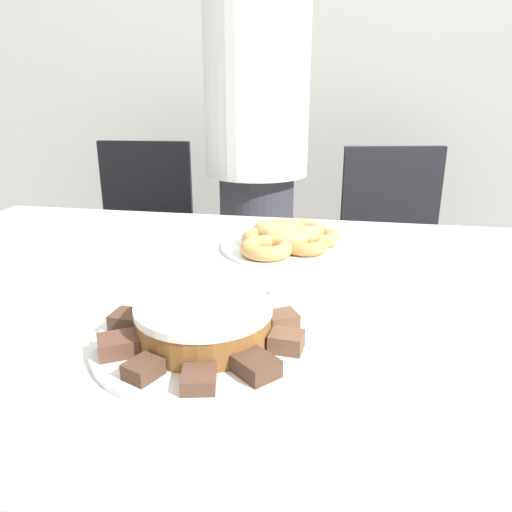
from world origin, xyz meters
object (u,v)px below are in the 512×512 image
at_px(person_standing, 257,160).
at_px(office_chair_left, 141,257).
at_px(plate_cake, 205,341).
at_px(frosted_cake, 204,321).
at_px(office_chair_right, 396,273).
at_px(plate_donuts, 288,246).

distance_m(person_standing, office_chair_left, 0.73).
bearing_deg(plate_cake, frosted_cake, 0.00).
xyz_separation_m(person_standing, office_chair_right, (0.52, 0.21, -0.45)).
xyz_separation_m(plate_donuts, frosted_cake, (-0.07, -0.48, 0.03)).
bearing_deg(office_chair_left, office_chair_right, -5.44).
bearing_deg(person_standing, plate_donuts, -72.44).
xyz_separation_m(person_standing, plate_donuts, (0.17, -0.55, -0.12)).
bearing_deg(person_standing, plate_cake, -84.23).
height_order(office_chair_right, frosted_cake, office_chair_right).
height_order(office_chair_left, plate_cake, office_chair_left).
xyz_separation_m(office_chair_left, plate_donuts, (0.71, -0.76, 0.33)).
distance_m(office_chair_right, frosted_cake, 1.36).
distance_m(person_standing, frosted_cake, 1.04).
bearing_deg(plate_cake, office_chair_right, 71.59).
xyz_separation_m(office_chair_left, office_chair_right, (1.05, -0.00, 0.00)).
bearing_deg(office_chair_left, frosted_cake, -68.08).
height_order(office_chair_left, plate_donuts, office_chair_left).
distance_m(office_chair_right, plate_cake, 1.35).
bearing_deg(office_chair_right, person_standing, -171.10).
distance_m(plate_cake, plate_donuts, 0.49).
bearing_deg(plate_cake, office_chair_left, 117.30).
height_order(person_standing, office_chair_right, person_standing).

